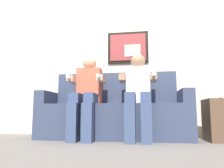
{
  "coord_description": "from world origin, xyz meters",
  "views": [
    {
      "loc": [
        0.4,
        -2.54,
        0.33
      ],
      "look_at": [
        0.0,
        0.15,
        0.7
      ],
      "focal_mm": 34.56,
      "sensor_mm": 36.0,
      "label": 1
    }
  ],
  "objects_px": {
    "couch": "(114,115)",
    "person_on_right": "(138,91)",
    "person_on_left": "(87,92)",
    "side_table_right": "(223,120)",
    "spare_remote_on_table": "(222,98)"
  },
  "relations": [
    {
      "from": "person_on_left",
      "to": "spare_remote_on_table",
      "type": "xyz_separation_m",
      "value": [
        1.64,
        0.0,
        -0.1
      ]
    },
    {
      "from": "couch",
      "to": "side_table_right",
      "type": "distance_m",
      "value": 1.34
    },
    {
      "from": "couch",
      "to": "spare_remote_on_table",
      "type": "relative_size",
      "value": 15.08
    },
    {
      "from": "person_on_right",
      "to": "spare_remote_on_table",
      "type": "xyz_separation_m",
      "value": [
        0.98,
        0.0,
        -0.1
      ]
    },
    {
      "from": "side_table_right",
      "to": "spare_remote_on_table",
      "type": "height_order",
      "value": "spare_remote_on_table"
    },
    {
      "from": "person_on_left",
      "to": "spare_remote_on_table",
      "type": "bearing_deg",
      "value": 0.05
    },
    {
      "from": "couch",
      "to": "person_on_right",
      "type": "distance_m",
      "value": 0.47
    },
    {
      "from": "person_on_left",
      "to": "side_table_right",
      "type": "bearing_deg",
      "value": 2.12
    },
    {
      "from": "person_on_right",
      "to": "spare_remote_on_table",
      "type": "distance_m",
      "value": 0.99
    },
    {
      "from": "person_on_right",
      "to": "spare_remote_on_table",
      "type": "bearing_deg",
      "value": 0.06
    },
    {
      "from": "person_on_left",
      "to": "side_table_right",
      "type": "xyz_separation_m",
      "value": [
        1.66,
        0.06,
        -0.36
      ]
    },
    {
      "from": "person_on_left",
      "to": "person_on_right",
      "type": "bearing_deg",
      "value": 0.04
    },
    {
      "from": "couch",
      "to": "spare_remote_on_table",
      "type": "height_order",
      "value": "couch"
    },
    {
      "from": "couch",
      "to": "person_on_left",
      "type": "relative_size",
      "value": 1.77
    },
    {
      "from": "couch",
      "to": "person_on_left",
      "type": "bearing_deg",
      "value": -153.09
    }
  ]
}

